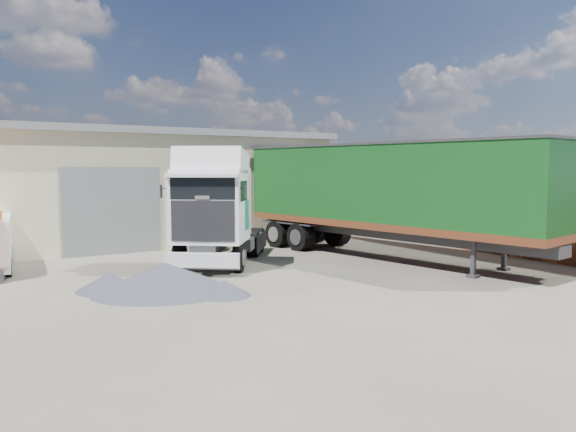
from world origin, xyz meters
TOP-DOWN VIEW (x-y plane):
  - ground at (0.00, 0.00)m, footprint 120.00×120.00m
  - brick_boundary_wall at (11.50, 6.00)m, footprint 0.35×26.00m
  - tractor_unit at (0.44, 5.26)m, footprint 5.77×6.46m
  - box_trailer at (6.88, 3.31)m, footprint 5.06×13.89m
  - gravel_heap at (-2.73, 2.11)m, footprint 5.20×5.20m

SIDE VIEW (x-z plane):
  - ground at x=0.00m, z-range 0.00..0.00m
  - gravel_heap at x=-2.73m, z-range -0.03..0.84m
  - brick_boundary_wall at x=11.50m, z-range 0.00..2.50m
  - tractor_unit at x=0.44m, z-range -0.34..3.96m
  - box_trailer at x=6.88m, z-range 0.50..5.02m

